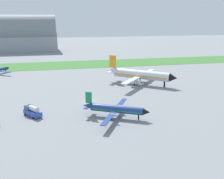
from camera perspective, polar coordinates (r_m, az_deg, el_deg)
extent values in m
plane|color=gray|center=(95.97, -4.78, -2.28)|extent=(600.00, 600.00, 0.00)
cube|color=#3D7533|center=(168.11, -8.43, 5.20)|extent=(360.00, 28.00, 0.08)
cylinder|color=navy|center=(78.75, 1.00, -4.18)|extent=(14.70, 9.41, 2.17)
cone|color=black|center=(77.11, 7.25, -4.74)|extent=(2.92, 2.90, 2.12)
cone|color=navy|center=(81.35, -5.21, -3.40)|extent=(3.60, 3.17, 1.95)
cube|color=#198C4C|center=(78.81, 1.00, -4.29)|extent=(13.97, 9.03, 0.30)
cube|color=navy|center=(84.43, 1.76, -3.11)|extent=(7.07, 11.16, 0.22)
cube|color=navy|center=(73.61, -0.53, -5.91)|extent=(7.07, 11.16, 0.22)
cylinder|color=#B7BABF|center=(82.32, 1.80, -3.59)|extent=(1.85, 1.44, 0.69)
cylinder|color=#B7BABF|center=(75.38, 0.37, -5.39)|extent=(1.85, 1.44, 0.69)
cube|color=#198C4C|center=(80.43, -4.96, -1.71)|extent=(1.83, 1.17, 3.46)
cube|color=navy|center=(82.56, -4.55, -3.14)|extent=(2.60, 3.28, 0.17)
cube|color=navy|center=(79.88, -5.31, -3.80)|extent=(2.60, 3.28, 0.17)
cylinder|color=black|center=(78.07, 5.63, -5.87)|extent=(0.39, 0.39, 1.52)
cylinder|color=black|center=(81.59, 0.65, -4.85)|extent=(0.39, 0.39, 1.52)
cylinder|color=black|center=(77.72, -0.19, -5.89)|extent=(0.39, 0.39, 1.52)
cylinder|color=silver|center=(117.64, 6.21, 3.15)|extent=(21.65, 19.09, 3.83)
cone|color=black|center=(113.53, 12.78, 2.42)|extent=(5.08, 5.12, 3.75)
cone|color=silver|center=(123.42, -0.14, 4.03)|extent=(5.95, 5.78, 3.45)
cube|color=orange|center=(117.70, 6.20, 3.01)|extent=(20.63, 18.25, 0.54)
cube|color=silver|center=(125.69, 7.29, 3.58)|extent=(12.64, 14.36, 0.38)
cube|color=silver|center=(110.47, 4.29, 2.05)|extent=(12.64, 14.36, 0.38)
cylinder|color=#B7BABF|center=(123.21, 6.78, 2.71)|extent=(4.55, 4.30, 2.11)
cylinder|color=#B7BABF|center=(113.49, 4.87, 1.68)|extent=(4.55, 4.30, 2.11)
cube|color=orange|center=(122.36, 0.15, 5.94)|extent=(2.69, 2.37, 5.57)
cube|color=silver|center=(125.26, 0.66, 4.15)|extent=(4.74, 5.08, 0.31)
cube|color=silver|center=(121.00, -0.38, 3.76)|extent=(4.74, 5.08, 0.31)
cylinder|color=black|center=(115.12, 11.01, 1.08)|extent=(0.69, 0.69, 2.44)
cylinder|color=black|center=(121.67, 5.92, 2.04)|extent=(0.69, 0.69, 2.44)
cylinder|color=black|center=(116.23, 4.83, 1.45)|extent=(0.69, 0.69, 2.44)
cone|color=black|center=(155.11, -21.11, 4.29)|extent=(2.44, 2.45, 1.72)
cube|color=navy|center=(146.82, -21.93, 3.52)|extent=(8.20, 7.11, 0.18)
cylinder|color=#B7BABF|center=(148.43, -22.24, 3.60)|extent=(1.33, 1.44, 0.56)
cylinder|color=black|center=(154.23, -21.53, 3.62)|extent=(0.32, 0.32, 1.23)
cube|color=#334FB2|center=(83.70, -16.41, -4.76)|extent=(5.72, 6.69, 1.40)
cylinder|color=silver|center=(82.59, -16.20, -3.93)|extent=(3.32, 3.80, 1.54)
cube|color=#334C60|center=(84.77, -17.14, -3.63)|extent=(3.00, 3.08, 1.20)
cylinder|color=black|center=(85.22, -17.88, -5.02)|extent=(0.61, 0.72, 0.70)
cylinder|color=black|center=(86.36, -16.51, -4.64)|extent=(0.61, 0.72, 0.70)
cylinder|color=black|center=(81.52, -16.23, -5.81)|extent=(0.61, 0.72, 0.70)
cylinder|color=black|center=(82.71, -14.83, -5.40)|extent=(0.61, 0.72, 0.70)
cube|color=#9399A3|center=(246.21, -19.34, 9.42)|extent=(66.14, 23.11, 15.10)
cylinder|color=gray|center=(245.56, -19.55, 11.70)|extent=(64.82, 25.42, 25.42)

